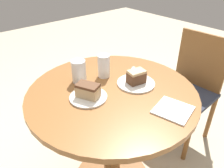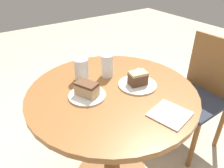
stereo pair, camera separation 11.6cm
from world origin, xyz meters
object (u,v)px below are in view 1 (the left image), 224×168
at_px(plate_far, 88,97).
at_px(cake_slice_far, 88,90).
at_px(plate_near, 136,83).
at_px(cake_slice_near, 136,77).
at_px(glass_water, 79,72).
at_px(chair, 189,88).
at_px(glass_lemonade, 104,67).

bearing_deg(plate_far, cake_slice_far, 0.00).
distance_m(plate_near, cake_slice_near, 0.04).
relative_size(plate_near, plate_far, 1.10).
distance_m(plate_far, glass_water, 0.19).
height_order(chair, plate_near, chair).
relative_size(chair, cake_slice_far, 6.69).
height_order(chair, cake_slice_near, chair).
distance_m(chair, plate_far, 0.98).
bearing_deg(glass_lemonade, glass_water, -107.65).
relative_size(chair, glass_water, 6.87).
height_order(plate_far, cake_slice_near, cake_slice_near).
bearing_deg(plate_near, cake_slice_near, 0.00).
relative_size(plate_near, glass_lemonade, 1.58).
xyz_separation_m(chair, cake_slice_near, (0.01, -0.64, 0.34)).
bearing_deg(plate_near, glass_lemonade, -157.20).
height_order(plate_near, cake_slice_far, cake_slice_far).
bearing_deg(glass_water, glass_lemonade, 72.35).
bearing_deg(chair, cake_slice_near, -91.46).
xyz_separation_m(glass_lemonade, glass_water, (-0.05, -0.14, -0.00)).
xyz_separation_m(plate_far, cake_slice_near, (0.06, 0.28, 0.04)).
height_order(plate_far, glass_lemonade, glass_lemonade).
height_order(cake_slice_far, glass_water, glass_water).
height_order(cake_slice_near, cake_slice_far, cake_slice_near).
bearing_deg(glass_water, chair, 75.19).
xyz_separation_m(plate_far, glass_lemonade, (-0.12, 0.20, 0.06)).
bearing_deg(chair, glass_lemonade, -106.16).
bearing_deg(cake_slice_near, cake_slice_far, -102.72).
relative_size(cake_slice_near, glass_lemonade, 0.79).
height_order(chair, plate_far, chair).
bearing_deg(plate_far, glass_lemonade, 121.29).
height_order(cake_slice_near, glass_lemonade, glass_lemonade).
xyz_separation_m(plate_near, cake_slice_near, (0.00, 0.00, 0.04)).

